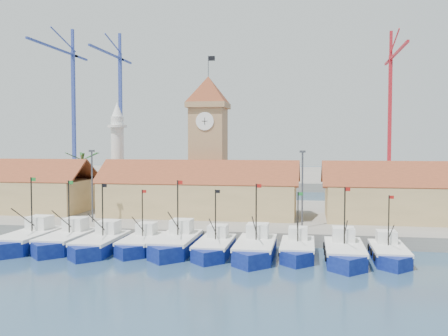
% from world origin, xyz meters
% --- Properties ---
extents(ground, '(400.00, 400.00, 0.00)m').
position_xyz_m(ground, '(0.00, 0.00, 0.00)').
color(ground, '#1E3C51').
rests_on(ground, ground).
extents(quay, '(140.00, 32.00, 1.50)m').
position_xyz_m(quay, '(0.00, 24.00, 0.75)').
color(quay, gray).
rests_on(quay, ground).
extents(terminal, '(240.00, 80.00, 2.00)m').
position_xyz_m(terminal, '(0.00, 110.00, 1.00)').
color(terminal, gray).
rests_on(terminal, ground).
extents(boat_0, '(3.91, 10.70, 8.10)m').
position_xyz_m(boat_0, '(-15.12, 2.39, 0.84)').
color(boat_0, navy).
rests_on(boat_0, ground).
extents(boat_1, '(3.74, 10.23, 7.74)m').
position_xyz_m(boat_1, '(-10.96, 2.82, 0.80)').
color(boat_1, navy).
rests_on(boat_1, ground).
extents(boat_2, '(3.63, 9.93, 7.52)m').
position_xyz_m(boat_2, '(-6.73, 2.06, 0.78)').
color(boat_2, navy).
rests_on(boat_2, ground).
extents(boat_3, '(3.28, 8.98, 6.79)m').
position_xyz_m(boat_3, '(-2.74, 3.32, 0.70)').
color(boat_3, navy).
rests_on(boat_3, ground).
extents(boat_4, '(3.81, 10.44, 7.90)m').
position_xyz_m(boat_4, '(1.15, 3.20, 0.82)').
color(boat_4, navy).
rests_on(boat_4, ground).
extents(boat_5, '(3.38, 9.25, 7.00)m').
position_xyz_m(boat_5, '(5.33, 2.64, 0.72)').
color(boat_5, navy).
rests_on(boat_5, ground).
extents(boat_6, '(3.73, 10.21, 7.73)m').
position_xyz_m(boat_6, '(9.56, 2.16, 0.80)').
color(boat_6, navy).
rests_on(boat_6, ground).
extents(boat_7, '(3.30, 9.03, 6.83)m').
position_xyz_m(boat_7, '(13.69, 3.18, 0.71)').
color(boat_7, navy).
rests_on(boat_7, ground).
extents(boat_8, '(3.63, 9.95, 7.53)m').
position_xyz_m(boat_8, '(18.20, 1.92, 0.78)').
color(boat_8, navy).
rests_on(boat_8, ground).
extents(boat_9, '(3.22, 8.83, 6.68)m').
position_xyz_m(boat_9, '(22.44, 2.88, 0.69)').
color(boat_9, navy).
rests_on(boat_9, ground).
extents(hall_center, '(27.04, 10.13, 7.61)m').
position_xyz_m(hall_center, '(0.00, 20.00, 3.99)').
color(hall_center, tan).
rests_on(hall_center, quay).
extents(hall_right, '(31.20, 10.13, 7.61)m').
position_xyz_m(hall_right, '(32.00, 20.00, 3.99)').
color(hall_right, tan).
rests_on(hall_right, quay).
extents(clock_tower, '(5.80, 5.80, 22.70)m').
position_xyz_m(clock_tower, '(0.00, 26.00, 11.96)').
color(clock_tower, '#9F7652').
rests_on(clock_tower, quay).
extents(minaret, '(3.00, 3.00, 16.30)m').
position_xyz_m(minaret, '(-15.00, 28.00, 9.73)').
color(minaret, silver).
rests_on(minaret, quay).
extents(palm_tree, '(5.60, 5.03, 8.39)m').
position_xyz_m(palm_tree, '(-20.00, 26.00, 6.25)').
color(palm_tree, brown).
rests_on(palm_tree, quay).
extents(lamp_posts, '(80.70, 0.25, 9.03)m').
position_xyz_m(lamp_posts, '(0.50, 12.00, 6.48)').
color(lamp_posts, '#3F3F44').
rests_on(lamp_posts, quay).
extents(crane_blue_far, '(1.00, 36.24, 45.18)m').
position_xyz_m(crane_blue_far, '(-59.15, 100.16, 27.36)').
color(crane_blue_far, '#2F4091').
rests_on(crane_blue_far, terminal).
extents(crane_blue_near, '(1.00, 32.93, 44.68)m').
position_xyz_m(crane_blue_near, '(-45.86, 106.63, 26.81)').
color(crane_blue_near, '#2F4091').
rests_on(crane_blue_near, terminal).
extents(crane_red_right, '(1.00, 36.04, 41.63)m').
position_xyz_m(crane_red_right, '(37.71, 103.07, 25.38)').
color(crane_red_right, '#B31B24').
rests_on(crane_red_right, terminal).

